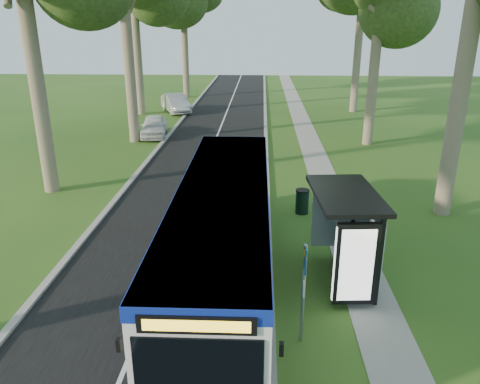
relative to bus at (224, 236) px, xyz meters
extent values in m
plane|color=#285119|center=(1.41, 0.27, -1.70)|extent=(120.00, 120.00, 0.00)
cube|color=black|center=(-2.09, 10.27, -1.69)|extent=(7.00, 100.00, 0.02)
cube|color=#9E9B93|center=(1.41, 10.27, -1.64)|extent=(0.25, 100.00, 0.12)
cube|color=#9E9B93|center=(-5.59, 10.27, -1.64)|extent=(0.25, 100.00, 0.12)
cube|color=white|center=(-2.09, 10.27, -1.68)|extent=(0.12, 100.00, 0.00)
cube|color=gray|center=(4.41, 10.27, -1.69)|extent=(1.50, 100.00, 0.02)
cube|color=silver|center=(0.00, 0.01, 0.12)|extent=(2.64, 12.35, 2.93)
cube|color=navy|center=(0.00, 0.01, -0.93)|extent=(2.67, 12.38, 0.82)
cube|color=navy|center=(0.00, 0.01, 1.42)|extent=(2.67, 12.38, 0.33)
cube|color=black|center=(0.00, -6.18, 0.25)|extent=(2.31, 0.06, 1.49)
cube|color=yellow|center=(0.00, -6.21, 1.28)|extent=(1.85, 0.03, 0.23)
cylinder|color=black|center=(-1.17, -3.79, -1.17)|extent=(0.29, 1.07, 1.07)
cylinder|color=black|center=(1.17, -3.79, -1.17)|extent=(0.29, 1.07, 1.07)
cylinder|color=black|center=(-1.17, 3.61, -1.17)|extent=(0.29, 1.07, 1.07)
cylinder|color=black|center=(1.17, 3.61, -1.17)|extent=(0.29, 1.07, 1.07)
cylinder|color=gray|center=(2.19, -2.63, -0.33)|extent=(0.09, 0.09, 2.75)
cube|color=navy|center=(2.19, -2.63, 0.66)|extent=(0.04, 0.39, 0.68)
cylinder|color=yellow|center=(2.16, -2.63, 0.83)|extent=(0.02, 0.24, 0.24)
cube|color=white|center=(2.19, -2.63, -0.11)|extent=(0.05, 0.33, 0.44)
cube|color=black|center=(4.36, -0.96, -0.28)|extent=(0.12, 0.12, 2.84)
cube|color=black|center=(4.36, 1.95, -0.28)|extent=(0.12, 0.12, 2.84)
cube|color=black|center=(3.65, 0.49, 1.21)|extent=(2.13, 3.60, 0.14)
cube|color=silver|center=(4.45, 0.49, -0.17)|extent=(0.26, 2.89, 2.27)
cube|color=black|center=(3.65, -1.10, -0.28)|extent=(1.20, 0.27, 2.50)
cube|color=white|center=(3.65, -1.18, -0.28)|extent=(0.97, 0.09, 2.22)
cube|color=black|center=(3.99, 0.83, -1.19)|extent=(0.59, 2.07, 0.07)
cylinder|color=black|center=(2.88, 5.99, -1.20)|extent=(0.56, 0.56, 1.01)
cylinder|color=black|center=(2.88, 5.99, -0.67)|extent=(0.61, 0.61, 0.06)
imported|color=white|center=(-6.59, 19.85, -0.97)|extent=(2.32, 4.52, 1.47)
imported|color=#AFB1B7|center=(-6.68, 29.25, -0.90)|extent=(3.56, 5.13, 1.60)
cylinder|color=#7A6B56|center=(-9.09, 8.27, 4.17)|extent=(0.70, 0.70, 11.75)
cylinder|color=#7A6B56|center=(-7.59, 18.27, 4.06)|extent=(0.69, 0.69, 11.53)
cylinder|color=#7A6B56|center=(-9.59, 28.27, 4.23)|extent=(0.70, 0.70, 11.87)
cylinder|color=#7A6B56|center=(-7.09, 38.27, 4.10)|extent=(0.69, 0.69, 11.60)
cylinder|color=#7A6B56|center=(8.91, 6.27, 4.11)|extent=(0.69, 0.69, 11.63)
cylinder|color=#7A6B56|center=(8.21, 18.27, 3.40)|extent=(0.65, 0.65, 10.21)
cylinder|color=#7A6B56|center=(9.41, 30.27, 3.62)|extent=(0.66, 0.66, 10.65)
camera|label=1|loc=(1.08, -12.77, 6.11)|focal=35.00mm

